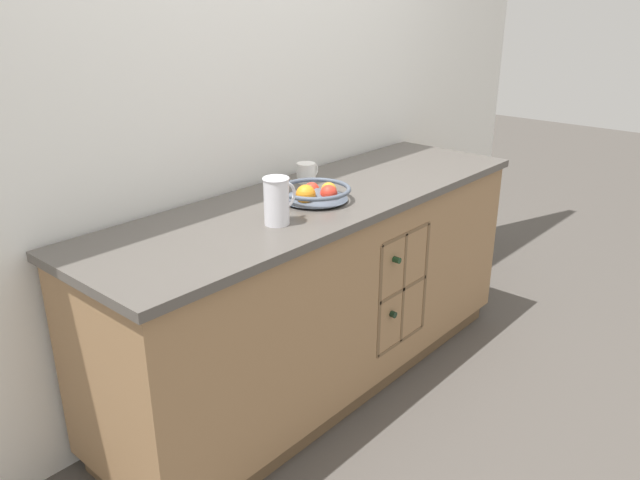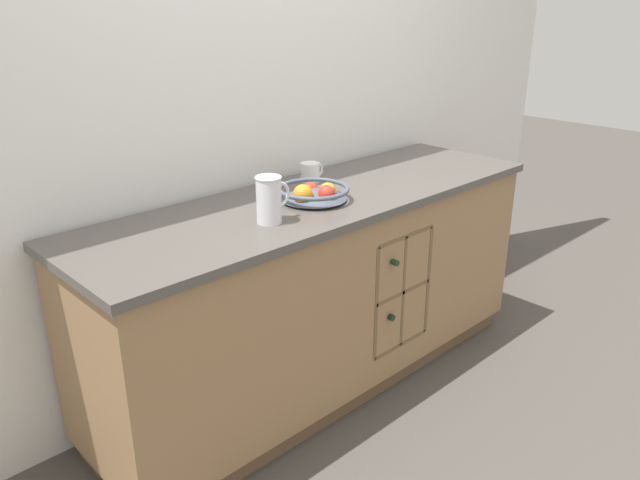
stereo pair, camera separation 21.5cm
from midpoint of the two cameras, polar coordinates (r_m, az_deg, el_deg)
ground_plane at (r=3.01m, az=2.09°, el=-12.63°), size 14.00×14.00×0.00m
back_wall at (r=2.79m, az=-3.15°, el=12.94°), size 4.55×0.06×2.55m
kitchen_island at (r=2.78m, az=2.26°, el=-4.77°), size 2.19×0.65×0.91m
fruit_bowl at (r=2.53m, az=1.86°, el=4.39°), size 0.30×0.30×0.09m
white_pitcher at (r=2.27m, az=-1.95°, el=3.79°), size 0.15×0.10×0.18m
ceramic_mug at (r=2.80m, az=1.35°, el=6.19°), size 0.12×0.08×0.09m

